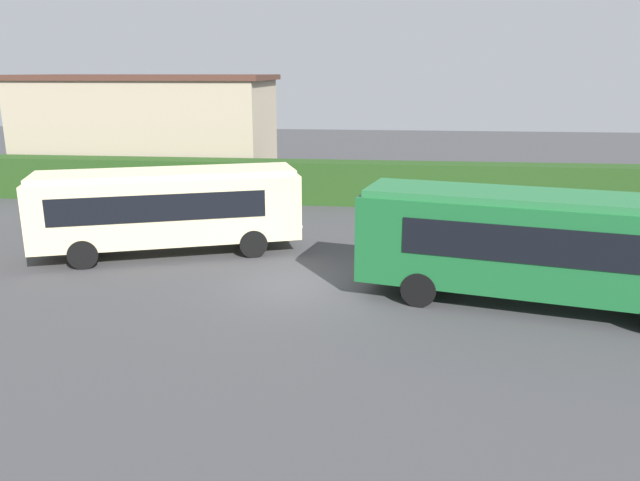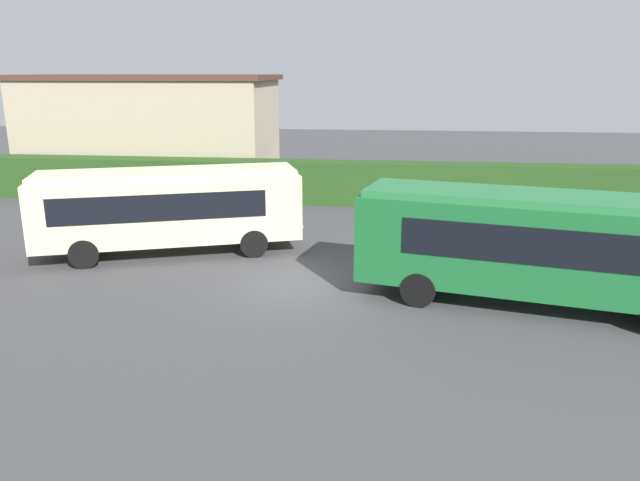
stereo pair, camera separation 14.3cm
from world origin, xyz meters
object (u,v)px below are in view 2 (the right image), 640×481
at_px(bus_green, 538,243).
at_px(person_right, 614,251).
at_px(bus_cream, 169,206).
at_px(person_center, 103,214).

bearing_deg(bus_green, person_right, -127.09).
height_order(bus_cream, person_right, bus_cream).
relative_size(bus_cream, person_right, 4.94).
xyz_separation_m(bus_cream, bus_green, (11.99, -3.80, 0.08)).
height_order(bus_green, person_right, bus_green).
distance_m(person_center, person_right, 18.56).
height_order(bus_green, person_center, bus_green).
bearing_deg(bus_cream, person_center, 133.24).
bearing_deg(bus_cream, bus_green, -37.52).
bearing_deg(person_right, person_center, 14.63).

